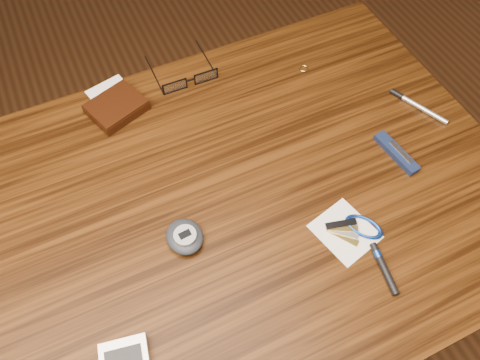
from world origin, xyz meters
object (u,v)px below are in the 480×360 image
at_px(eyeglasses, 189,79).
at_px(silver_pen, 414,104).
at_px(pocket_knife, 397,153).
at_px(pedometer, 185,236).
at_px(notepad_keys, 354,229).
at_px(wallet_and_card, 116,106).
at_px(desk, 227,228).

bearing_deg(eyeglasses, silver_pen, -32.73).
relative_size(pocket_knife, silver_pen, 0.86).
bearing_deg(pocket_knife, eyeglasses, 130.06).
bearing_deg(pocket_knife, pedometer, 179.38).
height_order(pedometer, notepad_keys, pedometer).
height_order(wallet_and_card, silver_pen, wallet_and_card).
bearing_deg(eyeglasses, wallet_and_card, -177.70).
relative_size(pedometer, silver_pen, 0.60).
bearing_deg(eyeglasses, desk, -99.53).
bearing_deg(silver_pen, eyeglasses, 147.27).
bearing_deg(pocket_knife, silver_pen, 39.50).
xyz_separation_m(pedometer, pocket_knife, (0.40, -0.00, -0.01)).
xyz_separation_m(wallet_and_card, pedometer, (0.02, -0.31, 0.00)).
relative_size(wallet_and_card, eyeglasses, 1.22).
relative_size(notepad_keys, pocket_knife, 1.17).
distance_m(desk, pedometer, 0.15).
xyz_separation_m(desk, pedometer, (-0.09, -0.04, 0.11)).
bearing_deg(pedometer, wallet_and_card, 93.20).
bearing_deg(pedometer, silver_pen, 8.84).
xyz_separation_m(desk, pocket_knife, (0.32, -0.04, 0.11)).
bearing_deg(eyeglasses, notepad_keys, -73.88).
xyz_separation_m(pedometer, notepad_keys, (0.25, -0.10, -0.01)).
bearing_deg(pedometer, eyeglasses, 66.99).
height_order(desk, pocket_knife, pocket_knife).
height_order(notepad_keys, pocket_knife, pocket_knife).
bearing_deg(desk, wallet_and_card, 111.15).
height_order(desk, wallet_and_card, wallet_and_card).
xyz_separation_m(eyeglasses, pocket_knife, (0.27, -0.32, -0.01)).
xyz_separation_m(pedometer, silver_pen, (0.50, 0.08, -0.01)).
height_order(desk, eyeglasses, eyeglasses).
relative_size(pedometer, pocket_knife, 0.70).
distance_m(desk, notepad_keys, 0.24).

